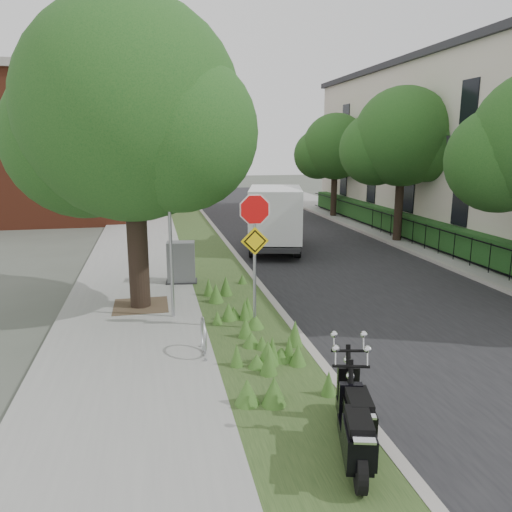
{
  "coord_description": "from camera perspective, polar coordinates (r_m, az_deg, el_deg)",
  "views": [
    {
      "loc": [
        -3.6,
        -10.05,
        4.26
      ],
      "look_at": [
        -0.89,
        2.88,
        1.3
      ],
      "focal_mm": 35.0,
      "sensor_mm": 36.0,
      "label": 1
    }
  ],
  "objects": [
    {
      "name": "ground",
      "position": [
        11.49,
        7.4,
        -9.24
      ],
      "size": [
        120.0,
        120.0,
        0.0
      ],
      "primitive_type": "plane",
      "color": "#4C5147",
      "rests_on": "ground"
    },
    {
      "name": "sidewalk_near",
      "position": [
        20.49,
        -13.41,
        0.45
      ],
      "size": [
        3.5,
        60.0,
        0.12
      ],
      "primitive_type": "cube",
      "color": "gray",
      "rests_on": "ground"
    },
    {
      "name": "verge",
      "position": [
        20.59,
        -5.74,
        0.79
      ],
      "size": [
        2.0,
        60.0,
        0.12
      ],
      "primitive_type": "cube",
      "color": "#29421C",
      "rests_on": "ground"
    },
    {
      "name": "kerb_near",
      "position": [
        20.71,
        -2.99,
        0.92
      ],
      "size": [
        0.2,
        60.0,
        0.13
      ],
      "primitive_type": "cube",
      "color": "#9E9991",
      "rests_on": "ground"
    },
    {
      "name": "road",
      "position": [
        21.53,
        6.26,
        1.15
      ],
      "size": [
        7.0,
        60.0,
        0.01
      ],
      "primitive_type": "cube",
      "color": "black",
      "rests_on": "ground"
    },
    {
      "name": "kerb_far",
      "position": [
        22.83,
        14.64,
        1.62
      ],
      "size": [
        0.2,
        60.0,
        0.13
      ],
      "primitive_type": "cube",
      "color": "#9E9991",
      "rests_on": "ground"
    },
    {
      "name": "footpath_far",
      "position": [
        23.64,
        18.34,
        1.74
      ],
      "size": [
        3.2,
        60.0,
        0.12
      ],
      "primitive_type": "cube",
      "color": "gray",
      "rests_on": "ground"
    },
    {
      "name": "street_tree_main",
      "position": [
        12.93,
        -14.44,
        14.65
      ],
      "size": [
        6.21,
        5.54,
        7.66
      ],
      "color": "black",
      "rests_on": "ground"
    },
    {
      "name": "bare_post",
      "position": [
        12.04,
        -9.76,
        2.21
      ],
      "size": [
        0.08,
        0.08,
        4.0
      ],
      "color": "#A5A8AD",
      "rests_on": "ground"
    },
    {
      "name": "bike_hoop",
      "position": [
        10.21,
        -6.03,
        -9.08
      ],
      "size": [
        0.06,
        0.78,
        0.77
      ],
      "color": "#A5A8AD",
      "rests_on": "ground"
    },
    {
      "name": "sign_assembly",
      "position": [
        11.02,
        -0.15,
        2.53
      ],
      "size": [
        0.94,
        0.08,
        3.22
      ],
      "color": "#A5A8AD",
      "rests_on": "ground"
    },
    {
      "name": "fence_far",
      "position": [
        23.05,
        16.29,
        3.15
      ],
      "size": [
        0.04,
        24.0,
        1.0
      ],
      "color": "black",
      "rests_on": "ground"
    },
    {
      "name": "hedge_far",
      "position": [
        23.39,
        17.81,
        3.19
      ],
      "size": [
        1.0,
        24.0,
        1.1
      ],
      "primitive_type": "cube",
      "color": "#174118",
      "rests_on": "footpath_far"
    },
    {
      "name": "terrace_houses",
      "position": [
        25.09,
        25.65,
        11.18
      ],
      "size": [
        7.4,
        26.4,
        8.2
      ],
      "color": "beige",
      "rests_on": "ground"
    },
    {
      "name": "brick_building",
      "position": [
        32.58,
        -22.76,
        11.58
      ],
      "size": [
        9.4,
        10.4,
        8.3
      ],
      "color": "brown",
      "rests_on": "ground"
    },
    {
      "name": "far_tree_b",
      "position": [
        22.69,
        16.22,
        12.41
      ],
      "size": [
        4.83,
        4.31,
        6.56
      ],
      "color": "black",
      "rests_on": "ground"
    },
    {
      "name": "far_tree_c",
      "position": [
        30.0,
        8.92,
        11.89
      ],
      "size": [
        4.37,
        3.89,
        5.93
      ],
      "color": "black",
      "rests_on": "ground"
    },
    {
      "name": "scooter_near",
      "position": [
        7.43,
        11.32,
        -17.75
      ],
      "size": [
        0.62,
        1.76,
        0.85
      ],
      "color": "black",
      "rests_on": "ground"
    },
    {
      "name": "scooter_far",
      "position": [
        6.97,
        11.39,
        -19.98
      ],
      "size": [
        0.67,
        1.74,
        0.85
      ],
      "color": "black",
      "rests_on": "ground"
    },
    {
      "name": "box_truck",
      "position": [
        20.29,
        2.22,
        4.64
      ],
      "size": [
        3.02,
        5.21,
        2.22
      ],
      "color": "#262628",
      "rests_on": "ground"
    },
    {
      "name": "utility_cabinet",
      "position": [
        15.41,
        -8.55,
        -0.79
      ],
      "size": [
        1.0,
        0.72,
        1.26
      ],
      "color": "#262628",
      "rests_on": "ground"
    }
  ]
}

